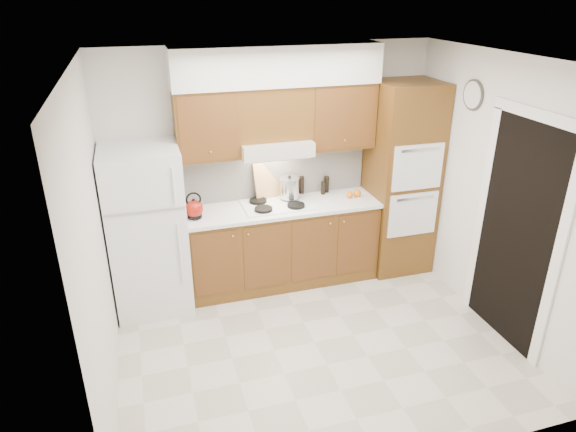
# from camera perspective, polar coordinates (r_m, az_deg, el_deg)

# --- Properties ---
(floor) EXTENTS (3.60, 3.60, 0.00)m
(floor) POSITION_cam_1_polar(r_m,az_deg,el_deg) (5.06, 2.95, -13.84)
(floor) COLOR beige
(floor) RESTS_ON ground
(ceiling) EXTENTS (3.60, 3.60, 0.00)m
(ceiling) POSITION_cam_1_polar(r_m,az_deg,el_deg) (4.03, 3.77, 16.80)
(ceiling) COLOR white
(ceiling) RESTS_ON wall_back
(wall_back) EXTENTS (3.60, 0.02, 2.60)m
(wall_back) POSITION_cam_1_polar(r_m,az_deg,el_deg) (5.72, -1.83, 5.64)
(wall_back) COLOR silver
(wall_back) RESTS_ON floor
(wall_left) EXTENTS (0.02, 3.00, 2.60)m
(wall_left) POSITION_cam_1_polar(r_m,az_deg,el_deg) (4.17, -20.65, -3.24)
(wall_left) COLOR silver
(wall_left) RESTS_ON floor
(wall_right) EXTENTS (0.02, 3.00, 2.60)m
(wall_right) POSITION_cam_1_polar(r_m,az_deg,el_deg) (5.24, 22.16, 2.07)
(wall_right) COLOR silver
(wall_right) RESTS_ON floor
(fridge) EXTENTS (0.75, 0.72, 1.72)m
(fridge) POSITION_cam_1_polar(r_m,az_deg,el_deg) (5.37, -15.35, -1.56)
(fridge) COLOR white
(fridge) RESTS_ON floor
(base_cabinets) EXTENTS (2.11, 0.60, 0.90)m
(base_cabinets) POSITION_cam_1_polar(r_m,az_deg,el_deg) (5.79, -0.70, -3.25)
(base_cabinets) COLOR brown
(base_cabinets) RESTS_ON floor
(countertop) EXTENTS (2.13, 0.62, 0.04)m
(countertop) POSITION_cam_1_polar(r_m,az_deg,el_deg) (5.58, -0.70, 1.00)
(countertop) COLOR white
(countertop) RESTS_ON base_cabinets
(backsplash) EXTENTS (2.11, 0.03, 0.56)m
(backsplash) POSITION_cam_1_polar(r_m,az_deg,el_deg) (5.74, -1.54, 4.86)
(backsplash) COLOR white
(backsplash) RESTS_ON countertop
(oven_cabinet) EXTENTS (0.70, 0.65, 2.20)m
(oven_cabinet) POSITION_cam_1_polar(r_m,az_deg,el_deg) (6.02, 12.41, 4.03)
(oven_cabinet) COLOR brown
(oven_cabinet) RESTS_ON floor
(upper_cab_left) EXTENTS (0.63, 0.33, 0.70)m
(upper_cab_left) POSITION_cam_1_polar(r_m,az_deg,el_deg) (5.27, -9.06, 9.99)
(upper_cab_left) COLOR brown
(upper_cab_left) RESTS_ON wall_back
(upper_cab_right) EXTENTS (0.73, 0.33, 0.70)m
(upper_cab_right) POSITION_cam_1_polar(r_m,az_deg,el_deg) (5.64, 5.71, 11.08)
(upper_cab_right) COLOR brown
(upper_cab_right) RESTS_ON wall_back
(range_hood) EXTENTS (0.75, 0.45, 0.15)m
(range_hood) POSITION_cam_1_polar(r_m,az_deg,el_deg) (5.42, -1.50, 7.66)
(range_hood) COLOR silver
(range_hood) RESTS_ON wall_back
(upper_cab_over_hood) EXTENTS (0.75, 0.33, 0.55)m
(upper_cab_over_hood) POSITION_cam_1_polar(r_m,az_deg,el_deg) (5.39, -1.71, 11.40)
(upper_cab_over_hood) COLOR brown
(upper_cab_over_hood) RESTS_ON range_hood
(soffit) EXTENTS (2.13, 0.36, 0.40)m
(soffit) POSITION_cam_1_polar(r_m,az_deg,el_deg) (5.30, -1.19, 16.42)
(soffit) COLOR silver
(soffit) RESTS_ON wall_back
(cooktop) EXTENTS (0.74, 0.50, 0.01)m
(cooktop) POSITION_cam_1_polar(r_m,az_deg,el_deg) (5.57, -1.25, 1.26)
(cooktop) COLOR white
(cooktop) RESTS_ON countertop
(doorway) EXTENTS (0.02, 0.90, 2.10)m
(doorway) POSITION_cam_1_polar(r_m,az_deg,el_deg) (5.09, 23.98, -2.00)
(doorway) COLOR black
(doorway) RESTS_ON floor
(wall_clock) EXTENTS (0.02, 0.30, 0.30)m
(wall_clock) POSITION_cam_1_polar(r_m,az_deg,el_deg) (5.43, 19.89, 12.54)
(wall_clock) COLOR #3F3833
(wall_clock) RESTS_ON wall_right
(kettle) EXTENTS (0.24, 0.24, 0.19)m
(kettle) POSITION_cam_1_polar(r_m,az_deg,el_deg) (5.31, -10.38, 0.78)
(kettle) COLOR #9A160B
(kettle) RESTS_ON countertop
(cutting_board) EXTENTS (0.35, 0.20, 0.43)m
(cutting_board) POSITION_cam_1_polar(r_m,az_deg,el_deg) (5.71, -2.27, 3.91)
(cutting_board) COLOR tan
(cutting_board) RESTS_ON countertop
(stock_pot) EXTENTS (0.27, 0.27, 0.22)m
(stock_pot) POSITION_cam_1_polar(r_m,az_deg,el_deg) (5.67, 0.16, 3.12)
(stock_pot) COLOR #B5B5BA
(stock_pot) RESTS_ON cooktop
(condiment_a) EXTENTS (0.07, 0.07, 0.21)m
(condiment_a) POSITION_cam_1_polar(r_m,az_deg,el_deg) (5.85, 1.50, 3.43)
(condiment_a) COLOR black
(condiment_a) RESTS_ON countertop
(condiment_b) EXTENTS (0.07, 0.07, 0.19)m
(condiment_b) POSITION_cam_1_polar(r_m,az_deg,el_deg) (5.93, 4.31, 3.53)
(condiment_b) COLOR black
(condiment_b) RESTS_ON countertop
(condiment_c) EXTENTS (0.07, 0.07, 0.15)m
(condiment_c) POSITION_cam_1_polar(r_m,az_deg,el_deg) (5.87, 3.94, 3.14)
(condiment_c) COLOR black
(condiment_c) RESTS_ON countertop
(orange_near) EXTENTS (0.09, 0.09, 0.08)m
(orange_near) POSITION_cam_1_polar(r_m,az_deg,el_deg) (5.84, 7.69, 2.51)
(orange_near) COLOR orange
(orange_near) RESTS_ON countertop
(orange_far) EXTENTS (0.10, 0.10, 0.07)m
(orange_far) POSITION_cam_1_polar(r_m,az_deg,el_deg) (5.80, 6.86, 2.36)
(orange_far) COLOR #E45F0C
(orange_far) RESTS_ON countertop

